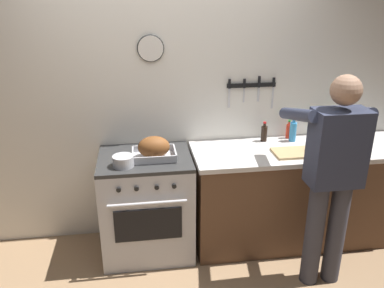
{
  "coord_description": "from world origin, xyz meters",
  "views": [
    {
      "loc": [
        -0.25,
        -1.98,
        2.18
      ],
      "look_at": [
        0.15,
        0.85,
        1.05
      ],
      "focal_mm": 36.63,
      "sensor_mm": 36.0,
      "label": 1
    }
  ],
  "objects": [
    {
      "name": "saucepan",
      "position": [
        -0.39,
        0.83,
        0.94
      ],
      "size": [
        0.17,
        0.17,
        0.09
      ],
      "color": "#B7B7BC",
      "rests_on": "stove"
    },
    {
      "name": "wall_back",
      "position": [
        0.0,
        1.35,
        1.3
      ],
      "size": [
        6.0,
        0.13,
        2.6
      ],
      "color": "white",
      "rests_on": "ground"
    },
    {
      "name": "cutting_board",
      "position": [
        1.03,
        0.87,
        0.91
      ],
      "size": [
        0.36,
        0.24,
        0.02
      ],
      "primitive_type": "cube",
      "color": "tan",
      "rests_on": "counter_block"
    },
    {
      "name": "bottle_olive_oil",
      "position": [
        1.45,
        1.12,
        1.02
      ],
      "size": [
        0.07,
        0.07,
        0.29
      ],
      "color": "#385623",
      "rests_on": "counter_block"
    },
    {
      "name": "counter_block",
      "position": [
        1.2,
        0.99,
        0.45
      ],
      "size": [
        2.03,
        0.65,
        0.9
      ],
      "color": "brown",
      "rests_on": "ground"
    },
    {
      "name": "person_cook",
      "position": [
        1.12,
        0.41,
        0.95
      ],
      "size": [
        0.51,
        0.63,
        1.66
      ],
      "rotation": [
        0.0,
        0.0,
        1.54
      ],
      "color": "#383842",
      "rests_on": "ground"
    },
    {
      "name": "roasting_pan",
      "position": [
        -0.14,
        0.95,
        0.99
      ],
      "size": [
        0.35,
        0.26,
        0.19
      ],
      "color": "#B7B7BC",
      "rests_on": "stove"
    },
    {
      "name": "bottle_soy_sauce",
      "position": [
        0.86,
        1.2,
        0.97
      ],
      "size": [
        0.05,
        0.05,
        0.18
      ],
      "color": "black",
      "rests_on": "counter_block"
    },
    {
      "name": "bottle_hot_sauce",
      "position": [
        1.1,
        1.24,
        0.97
      ],
      "size": [
        0.05,
        0.05,
        0.17
      ],
      "color": "red",
      "rests_on": "counter_block"
    },
    {
      "name": "stove",
      "position": [
        -0.22,
        0.99,
        0.45
      ],
      "size": [
        0.76,
        0.67,
        0.9
      ],
      "color": "#BCBCC1",
      "rests_on": "ground"
    },
    {
      "name": "bottle_dish_soap",
      "position": [
        1.11,
        1.16,
        0.99
      ],
      "size": [
        0.06,
        0.06,
        0.23
      ],
      "color": "#338CCC",
      "rests_on": "counter_block"
    }
  ]
}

